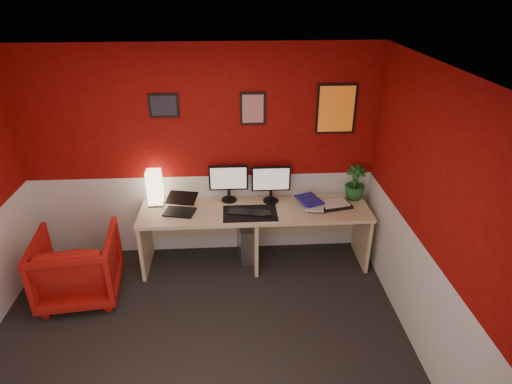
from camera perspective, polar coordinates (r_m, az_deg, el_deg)
name	(u,v)px	position (r m, az deg, el deg)	size (l,w,h in m)	color
ground	(198,356)	(4.22, -7.66, -20.75)	(4.00, 3.50, 0.01)	black
ceiling	(175,79)	(2.93, -10.71, 14.49)	(4.00, 3.50, 0.01)	white
wall_back	(201,156)	(4.96, -7.33, 4.72)	(4.00, 0.01, 2.50)	maroon
wall_right	(439,233)	(3.77, 23.03, -4.99)	(0.01, 3.50, 2.50)	maroon
wainscot_back	(204,214)	(5.29, -6.87, -2.85)	(4.00, 0.01, 1.00)	silver
wainscot_right	(422,305)	(4.19, 21.10, -13.76)	(0.01, 3.50, 1.00)	silver
desk	(255,236)	(5.06, -0.12, -5.90)	(2.60, 0.65, 0.73)	#D2B486
shoji_lamp	(155,189)	(5.02, -13.24, 0.43)	(0.16, 0.16, 0.40)	#FFE5B2
laptop	(179,204)	(4.83, -10.17, -1.58)	(0.33, 0.23, 0.22)	black
monitor_left	(228,178)	(4.94, -3.67, 1.87)	(0.45, 0.06, 0.58)	black
monitor_right	(271,179)	(4.92, 2.01, 1.77)	(0.45, 0.06, 0.58)	black
desk_mat	(250,213)	(4.79, -0.78, -2.83)	(0.60, 0.38, 0.01)	black
keyboard	(247,212)	(4.78, -1.21, -2.68)	(0.42, 0.14, 0.02)	black
mouse	(268,214)	(4.74, 1.58, -2.92)	(0.06, 0.10, 0.03)	black
book_bottom	(304,206)	(4.95, 6.31, -1.82)	(0.21, 0.28, 0.03)	navy
book_middle	(306,205)	(4.92, 6.60, -1.65)	(0.21, 0.29, 0.02)	silver
book_top	(300,202)	(4.92, 5.90, -1.31)	(0.23, 0.31, 0.03)	navy
zen_tray	(335,205)	(5.02, 10.37, -1.66)	(0.35, 0.25, 0.03)	black
potted_plant	(355,182)	(5.14, 12.98, 1.24)	(0.23, 0.23, 0.42)	#19591E
pc_tower	(247,240)	(5.26, -1.23, -6.31)	(0.20, 0.45, 0.45)	#99999E
armchair	(78,266)	(4.95, -22.49, -8.99)	(0.79, 0.81, 0.74)	#A7140E
art_left	(164,105)	(4.80, -12.10, 11.14)	(0.32, 0.02, 0.26)	black
art_center	(253,109)	(4.76, -0.42, 10.99)	(0.28, 0.02, 0.36)	red
art_right	(336,109)	(4.90, 10.56, 10.76)	(0.44, 0.02, 0.56)	orange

